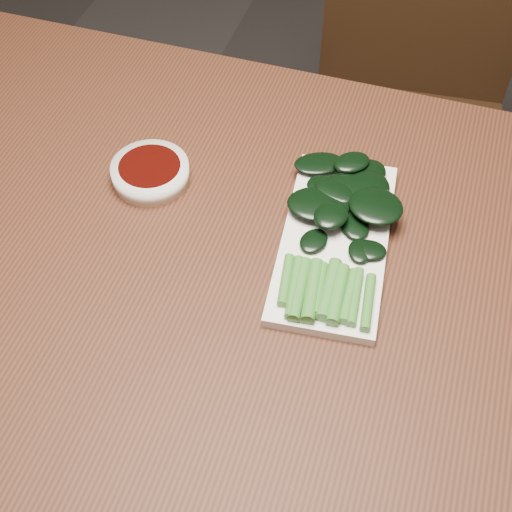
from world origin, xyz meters
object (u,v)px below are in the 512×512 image
object	(u,v)px
table	(248,295)
serving_plate	(335,241)
gai_lan	(341,219)
chair_far	(408,106)
sauce_bowl	(150,172)

from	to	relation	value
table	serving_plate	distance (m)	0.14
serving_plate	gai_lan	xyz separation A→B (m)	(0.00, 0.02, 0.02)
table	serving_plate	xyz separation A→B (m)	(0.10, 0.06, 0.08)
table	gai_lan	distance (m)	0.16
table	chair_far	world-z (taller)	chair_far
sauce_bowl	gai_lan	bearing A→B (deg)	-2.63
chair_far	gai_lan	xyz separation A→B (m)	(-0.02, -0.61, 0.29)
sauce_bowl	chair_far	bearing A→B (deg)	63.58
sauce_bowl	gai_lan	world-z (taller)	gai_lan
table	gai_lan	world-z (taller)	gai_lan
table	serving_plate	bearing A→B (deg)	32.70
chair_far	gai_lan	size ratio (longest dim) A/B	2.97
chair_far	sauce_bowl	size ratio (longest dim) A/B	8.28
table	chair_far	distance (m)	0.73
chair_far	sauce_bowl	xyz separation A→B (m)	(-0.30, -0.60, 0.28)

